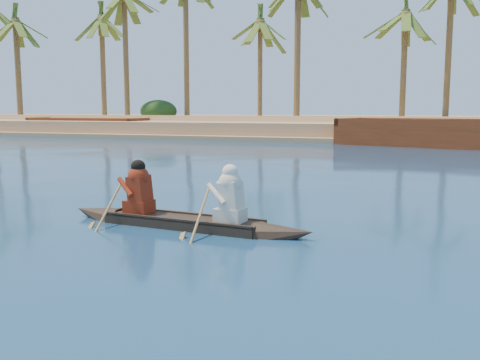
% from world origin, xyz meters
% --- Properties ---
extents(ground, '(160.00, 160.00, 0.00)m').
position_xyz_m(ground, '(0.00, 0.00, 0.00)').
color(ground, navy).
rests_on(ground, ground).
extents(sandy_embankment, '(150.00, 51.00, 1.50)m').
position_xyz_m(sandy_embankment, '(0.00, 46.89, 0.53)').
color(sandy_embankment, tan).
rests_on(sandy_embankment, ground).
extents(palm_grove, '(110.00, 14.00, 16.00)m').
position_xyz_m(palm_grove, '(0.00, 35.00, 8.00)').
color(palm_grove, '#415C20').
rests_on(palm_grove, ground).
extents(shrub_cluster, '(100.00, 6.00, 2.40)m').
position_xyz_m(shrub_cluster, '(0.00, 31.50, 1.20)').
color(shrub_cluster, '#183814').
rests_on(shrub_cluster, ground).
extents(canoe, '(5.45, 1.25, 1.49)m').
position_xyz_m(canoe, '(-4.10, -3.98, 0.29)').
color(canoe, '#2F231A').
rests_on(canoe, ground).
extents(barge_left, '(11.00, 4.04, 1.81)m').
position_xyz_m(barge_left, '(-28.27, 27.00, 0.63)').
color(barge_left, maroon).
rests_on(barge_left, ground).
extents(barge_mid, '(12.64, 7.40, 2.00)m').
position_xyz_m(barge_mid, '(0.75, 22.00, 0.70)').
color(barge_mid, maroon).
rests_on(barge_mid, ground).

